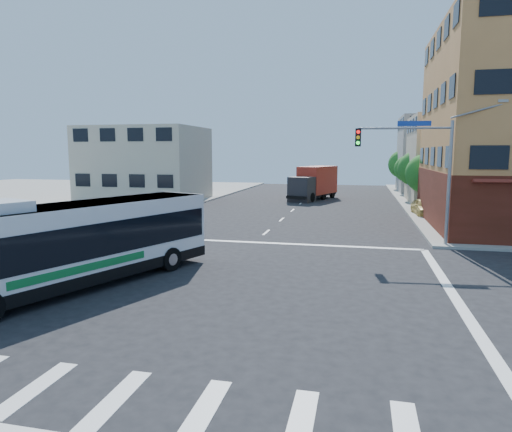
# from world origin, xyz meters

# --- Properties ---
(ground) EXTENTS (120.00, 120.00, 0.00)m
(ground) POSITION_xyz_m (0.00, 0.00, 0.00)
(ground) COLOR black
(ground) RESTS_ON ground
(sidewalk_nw) EXTENTS (50.00, 50.00, 0.15)m
(sidewalk_nw) POSITION_xyz_m (-35.00, 35.00, 0.07)
(sidewalk_nw) COLOR #99978D
(sidewalk_nw) RESTS_ON ground
(building_east_near) EXTENTS (12.06, 10.06, 9.00)m
(building_east_near) POSITION_xyz_m (16.98, 33.98, 4.51)
(building_east_near) COLOR #BEAF91
(building_east_near) RESTS_ON ground
(building_east_far) EXTENTS (12.06, 10.06, 10.00)m
(building_east_far) POSITION_xyz_m (16.98, 47.98, 5.01)
(building_east_far) COLOR gray
(building_east_far) RESTS_ON ground
(building_west) EXTENTS (12.06, 10.06, 8.00)m
(building_west) POSITION_xyz_m (-17.02, 29.98, 4.01)
(building_west) COLOR beige
(building_west) RESTS_ON ground
(signal_mast_ne) EXTENTS (7.91, 1.13, 8.07)m
(signal_mast_ne) POSITION_xyz_m (9.08, 10.62, 4.98)
(signal_mast_ne) COLOR gray
(signal_mast_ne) RESTS_ON ground
(street_tree_a) EXTENTS (3.60, 3.60, 5.53)m
(street_tree_a) POSITION_xyz_m (11.90, 27.92, 3.59)
(street_tree_a) COLOR #332212
(street_tree_a) RESTS_ON ground
(street_tree_b) EXTENTS (3.80, 3.80, 5.79)m
(street_tree_b) POSITION_xyz_m (11.90, 35.92, 3.75)
(street_tree_b) COLOR #332212
(street_tree_b) RESTS_ON ground
(street_tree_c) EXTENTS (3.40, 3.40, 5.29)m
(street_tree_c) POSITION_xyz_m (11.90, 43.92, 3.46)
(street_tree_c) COLOR #332212
(street_tree_c) RESTS_ON ground
(street_tree_d) EXTENTS (4.00, 4.00, 6.03)m
(street_tree_d) POSITION_xyz_m (11.90, 51.92, 3.88)
(street_tree_d) COLOR #332212
(street_tree_d) RESTS_ON ground
(transit_bus) EXTENTS (6.94, 12.47, 3.66)m
(transit_bus) POSITION_xyz_m (-4.76, -0.93, 1.79)
(transit_bus) COLOR black
(transit_bus) RESTS_ON ground
(box_truck) EXTENTS (5.01, 8.58, 3.72)m
(box_truck) POSITION_xyz_m (0.88, 35.27, 1.80)
(box_truck) COLOR #242328
(box_truck) RESTS_ON ground
(parked_car) EXTENTS (2.07, 4.44, 1.47)m
(parked_car) POSITION_xyz_m (11.31, 23.82, 0.74)
(parked_car) COLOR #E4C25D
(parked_car) RESTS_ON ground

